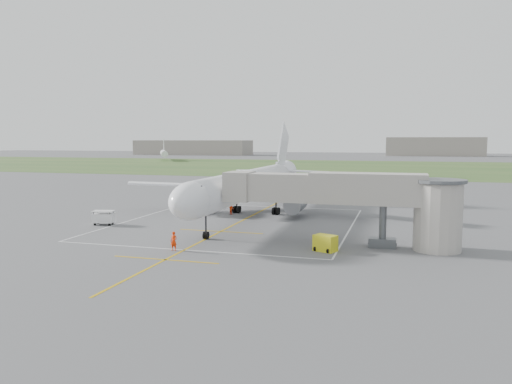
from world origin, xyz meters
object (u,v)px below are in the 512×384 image
(jet_bridge, at_px, (359,198))
(ramp_worker_nose, at_px, (174,241))
(airliner, at_px, (248,185))
(gpu_unit, at_px, (325,243))
(ramp_worker_wing, at_px, (231,209))
(baggage_cart, at_px, (104,218))

(jet_bridge, distance_m, ramp_worker_nose, 18.39)
(airliner, bearing_deg, gpu_unit, -53.57)
(airliner, xyz_separation_m, jet_bridge, (15.72, -14.25, 0.35))
(gpu_unit, bearing_deg, ramp_worker_wing, 153.60)
(jet_bridge, bearing_deg, ramp_worker_wing, 139.08)
(airliner, xyz_separation_m, baggage_cart, (-15.42, -10.48, -3.50))
(ramp_worker_nose, bearing_deg, jet_bridge, 26.12)
(airliner, height_order, baggage_cart, airliner)
(jet_bridge, xyz_separation_m, gpu_unit, (-2.81, -3.24, -3.99))
(airliner, distance_m, ramp_worker_nose, 21.51)
(airliner, relative_size, ramp_worker_wing, 30.03)
(airliner, relative_size, ramp_worker_nose, 25.90)
(jet_bridge, height_order, ramp_worker_nose, jet_bridge)
(jet_bridge, xyz_separation_m, baggage_cart, (-31.14, 3.77, -3.85))
(gpu_unit, bearing_deg, ramp_worker_nose, -140.62)
(airliner, xyz_separation_m, gpu_unit, (12.91, -17.49, -3.64))
(ramp_worker_nose, bearing_deg, ramp_worker_wing, 98.98)
(baggage_cart, bearing_deg, airliner, 21.27)
(airliner, bearing_deg, baggage_cart, -145.80)
(gpu_unit, height_order, ramp_worker_nose, ramp_worker_nose)
(ramp_worker_wing, bearing_deg, jet_bridge, 179.32)
(baggage_cart, xyz_separation_m, ramp_worker_wing, (12.27, 12.59, -0.11))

